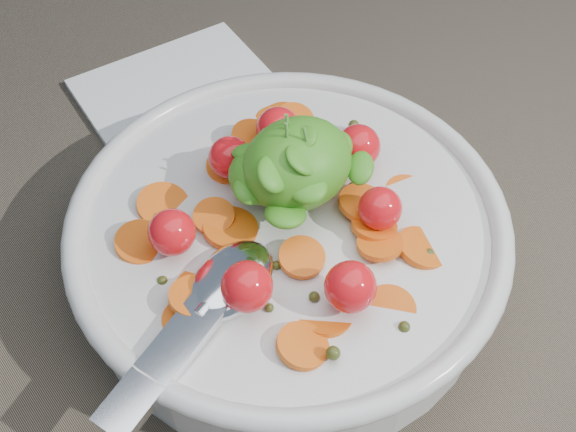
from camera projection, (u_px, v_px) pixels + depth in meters
ground at (315, 255)px, 0.54m from camera, size 6.00×6.00×0.00m
bowl at (288, 237)px, 0.51m from camera, size 0.33×0.31×0.13m
napkin at (182, 95)px, 0.65m from camera, size 0.18×0.16×0.01m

